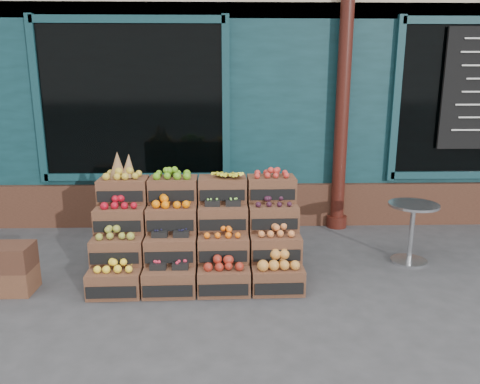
{
  "coord_description": "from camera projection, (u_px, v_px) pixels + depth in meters",
  "views": [
    {
      "loc": [
        -0.33,
        -4.22,
        2.08
      ],
      "look_at": [
        -0.2,
        0.7,
        0.85
      ],
      "focal_mm": 35.0,
      "sensor_mm": 36.0,
      "label": 1
    }
  ],
  "objects": [
    {
      "name": "spare_crates",
      "position": [
        8.0,
        269.0,
        4.57
      ],
      "size": [
        0.49,
        0.34,
        0.49
      ],
      "rotation": [
        0.0,
        0.0,
        -0.0
      ],
      "color": "brown",
      "rests_on": "ground"
    },
    {
      "name": "crate_display",
      "position": [
        198.0,
        238.0,
        4.94
      ],
      "size": [
        2.12,
        1.06,
        1.31
      ],
      "rotation": [
        0.0,
        0.0,
        0.02
      ],
      "color": "brown",
      "rests_on": "ground"
    },
    {
      "name": "bistro_table",
      "position": [
        412.0,
        226.0,
        5.26
      ],
      "size": [
        0.55,
        0.55,
        0.69
      ],
      "rotation": [
        0.0,
        0.0,
        0.25
      ],
      "color": "#B3B5BA",
      "rests_on": "ground"
    },
    {
      "name": "shop_facade",
      "position": [
        244.0,
        59.0,
        8.98
      ],
      "size": [
        12.0,
        6.24,
        4.8
      ],
      "color": "#103237",
      "rests_on": "ground"
    },
    {
      "name": "shopkeeper",
      "position": [
        160.0,
        151.0,
        7.17
      ],
      "size": [
        0.71,
        0.48,
        1.9
      ],
      "primitive_type": "imported",
      "rotation": [
        0.0,
        0.0,
        3.18
      ],
      "color": "#1D6835",
      "rests_on": "ground"
    },
    {
      "name": "ground",
      "position": [
        262.0,
        293.0,
        4.6
      ],
      "size": [
        60.0,
        60.0,
        0.0
      ],
      "primitive_type": "plane",
      "color": "#39393C",
      "rests_on": "ground"
    }
  ]
}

